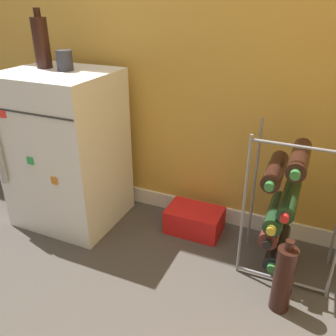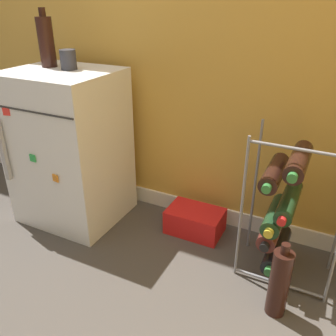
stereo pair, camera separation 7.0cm
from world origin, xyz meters
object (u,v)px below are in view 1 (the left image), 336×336
wine_rack (282,205)px  loose_bottle_floor (283,279)px  fridge_top_bottle (41,42)px  mini_fridge (67,150)px  soda_box (194,220)px  fridge_top_cup (65,60)px

wine_rack → loose_bottle_floor: bearing=-75.5°
fridge_top_bottle → loose_bottle_floor: size_ratio=0.83×
mini_fridge → fridge_top_bottle: (-0.11, 0.05, 0.52)m
mini_fridge → soda_box: 0.77m
wine_rack → loose_bottle_floor: wine_rack is taller
fridge_top_cup → fridge_top_bottle: fridge_top_bottle is taller
fridge_top_bottle → loose_bottle_floor: fridge_top_bottle is taller
fridge_top_cup → fridge_top_bottle: (-0.14, 0.01, 0.07)m
mini_fridge → loose_bottle_floor: bearing=-10.5°
soda_box → fridge_top_bottle: bearing=-173.8°
soda_box → wine_rack: bearing=-13.8°
mini_fridge → fridge_top_cup: size_ratio=8.66×
soda_box → fridge_top_cup: fridge_top_cup is taller
wine_rack → fridge_top_bottle: size_ratio=2.42×
wine_rack → soda_box: bearing=166.2°
fridge_top_bottle → loose_bottle_floor: bearing=-11.8°
wine_rack → fridge_top_bottle: fridge_top_bottle is taller
wine_rack → fridge_top_cup: fridge_top_cup is taller
wine_rack → fridge_top_cup: bearing=179.7°
fridge_top_bottle → loose_bottle_floor: (1.27, -0.27, -0.78)m
mini_fridge → fridge_top_bottle: bearing=155.3°
soda_box → mini_fridge: bearing=-168.8°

